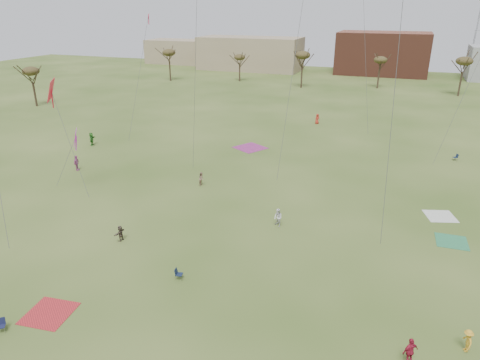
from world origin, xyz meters
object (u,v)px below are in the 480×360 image
(camp_chair_left, at_px, (2,328))
(camp_chair_center, at_px, (179,276))
(spectator_fore_a, at_px, (410,351))
(camp_chair_right, at_px, (455,159))

(camp_chair_left, height_order, camp_chair_center, same)
(camp_chair_center, bearing_deg, spectator_fore_a, -110.74)
(camp_chair_center, xyz_separation_m, camp_chair_right, (21.75, 36.83, 0.00))
(camp_chair_center, bearing_deg, camp_chair_left, 127.48)
(spectator_fore_a, distance_m, camp_chair_right, 39.94)
(camp_chair_left, xyz_separation_m, camp_chair_right, (29.60, 45.76, 0.00))
(spectator_fore_a, distance_m, camp_chair_center, 16.51)
(camp_chair_left, relative_size, camp_chair_center, 1.00)
(camp_chair_left, height_order, camp_chair_right, same)
(camp_chair_center, height_order, camp_chair_right, same)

